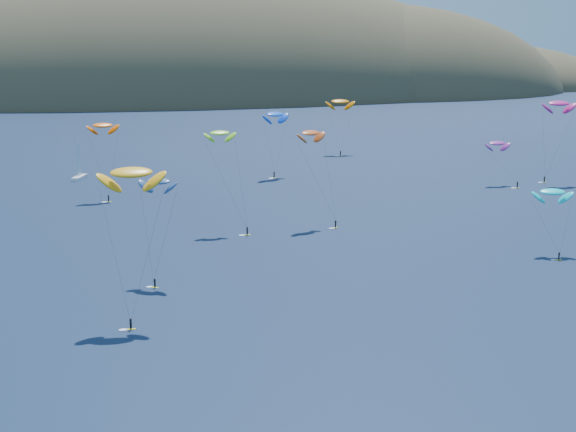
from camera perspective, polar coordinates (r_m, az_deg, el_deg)
The scene contains 12 objects.
island at distance 639.86m, azimuth -6.61°, elevation 7.74°, with size 730.00×300.00×210.00m.
sailboat at distance 258.61m, azimuth -14.61°, elevation 2.79°, with size 10.50×9.55×12.53m.
kitesurfer_1 at distance 225.26m, azimuth -13.04°, elevation 6.29°, with size 8.86×10.44×22.16m.
kitesurfer_2 at distance 127.08m, azimuth -11.07°, elevation 3.05°, with size 10.23×10.58×25.69m.
kitesurfer_3 at distance 184.07m, azimuth -4.86°, elevation 5.88°, with size 8.38×11.25×23.99m.
kitesurfer_4 at distance 255.30m, azimuth -0.92°, elevation 7.25°, with size 11.13×10.83×22.28m.
kitesurfer_5 at distance 172.83m, azimuth 18.30°, elevation 1.64°, with size 8.67×10.44×14.64m.
kitesurfer_6 at distance 248.97m, azimuth 14.66°, elevation 5.03°, with size 8.08×10.92×14.47m.
kitesurfer_8 at distance 257.98m, azimuth 18.70°, elevation 7.60°, with size 10.75×5.80×26.57m.
kitesurfer_9 at distance 188.77m, azimuth 1.63°, elevation 5.92°, with size 8.97×11.17×23.60m.
kitesurfer_10 at distance 146.80m, azimuth -9.24°, elevation 2.46°, with size 8.00×10.64×20.06m.
kitesurfer_11 at distance 306.46m, azimuth 3.73°, elevation 8.13°, with size 11.05×12.65×22.42m.
Camera 1 is at (-51.91, -68.62, 43.62)m, focal length 50.00 mm.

